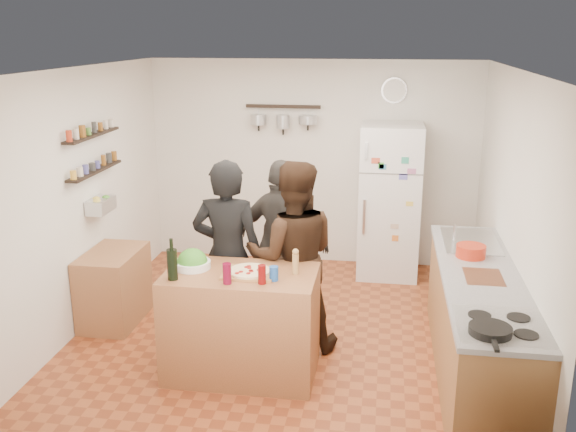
% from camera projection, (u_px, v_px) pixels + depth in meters
% --- Properties ---
extents(room_shell, '(4.20, 4.20, 4.20)m').
position_uv_depth(room_shell, '(292.00, 198.00, 6.25)').
color(room_shell, brown).
rests_on(room_shell, ground).
extents(prep_island, '(1.25, 0.72, 0.91)m').
position_uv_depth(prep_island, '(241.00, 324.00, 5.38)').
color(prep_island, brown).
rests_on(prep_island, floor).
extents(pizza_board, '(0.42, 0.34, 0.02)m').
position_uv_depth(pizza_board, '(249.00, 273.00, 5.22)').
color(pizza_board, '#986537').
rests_on(pizza_board, prep_island).
extents(pizza, '(0.34, 0.34, 0.02)m').
position_uv_depth(pizza, '(249.00, 271.00, 5.22)').
color(pizza, '#D7BA8D').
rests_on(pizza, pizza_board).
extents(salad_bowl, '(0.30, 0.30, 0.06)m').
position_uv_depth(salad_bowl, '(192.00, 265.00, 5.35)').
color(salad_bowl, silver).
rests_on(salad_bowl, prep_island).
extents(wine_bottle, '(0.08, 0.08, 0.25)m').
position_uv_depth(wine_bottle, '(172.00, 265.00, 5.08)').
color(wine_bottle, black).
rests_on(wine_bottle, prep_island).
extents(wine_glass_near, '(0.07, 0.07, 0.17)m').
position_uv_depth(wine_glass_near, '(227.00, 274.00, 5.01)').
color(wine_glass_near, '#54071C').
rests_on(wine_glass_near, prep_island).
extents(wine_glass_far, '(0.06, 0.06, 0.15)m').
position_uv_depth(wine_glass_far, '(262.00, 274.00, 5.01)').
color(wine_glass_far, '#5C0708').
rests_on(wine_glass_far, prep_island).
extents(pepper_mill, '(0.05, 0.05, 0.17)m').
position_uv_depth(pepper_mill, '(295.00, 264.00, 5.21)').
color(pepper_mill, '#A37A44').
rests_on(pepper_mill, prep_island).
extents(salt_canister, '(0.07, 0.07, 0.12)m').
position_uv_depth(salt_canister, '(274.00, 274.00, 5.08)').
color(salt_canister, '#1A458F').
rests_on(salt_canister, prep_island).
extents(person_left, '(0.64, 0.43, 1.76)m').
position_uv_depth(person_left, '(228.00, 255.00, 5.76)').
color(person_left, black).
rests_on(person_left, floor).
extents(person_center, '(0.95, 0.79, 1.75)m').
position_uv_depth(person_center, '(293.00, 257.00, 5.74)').
color(person_center, black).
rests_on(person_center, floor).
extents(person_back, '(1.03, 0.64, 1.64)m').
position_uv_depth(person_back, '(282.00, 242.00, 6.29)').
color(person_back, '#2A2725').
rests_on(person_back, floor).
extents(counter_run, '(0.63, 2.63, 0.90)m').
position_uv_depth(counter_run, '(478.00, 327.00, 5.33)').
color(counter_run, '#9E7042').
rests_on(counter_run, floor).
extents(stove_top, '(0.60, 0.62, 0.02)m').
position_uv_depth(stove_top, '(502.00, 327.00, 4.30)').
color(stove_top, white).
rests_on(stove_top, counter_run).
extents(skillet, '(0.28, 0.28, 0.05)m').
position_uv_depth(skillet, '(490.00, 330.00, 4.17)').
color(skillet, black).
rests_on(skillet, stove_top).
extents(sink, '(0.50, 0.80, 0.03)m').
position_uv_depth(sink, '(470.00, 242.00, 6.01)').
color(sink, silver).
rests_on(sink, counter_run).
extents(cutting_board, '(0.30, 0.40, 0.02)m').
position_uv_depth(cutting_board, '(483.00, 278.00, 5.15)').
color(cutting_board, '#945335').
rests_on(cutting_board, counter_run).
extents(red_bowl, '(0.26, 0.26, 0.11)m').
position_uv_depth(red_bowl, '(471.00, 251.00, 5.58)').
color(red_bowl, red).
rests_on(red_bowl, counter_run).
extents(fridge, '(0.70, 0.68, 1.80)m').
position_uv_depth(fridge, '(389.00, 201.00, 7.50)').
color(fridge, white).
rests_on(fridge, floor).
extents(wall_clock, '(0.30, 0.03, 0.30)m').
position_uv_depth(wall_clock, '(394.00, 90.00, 7.46)').
color(wall_clock, silver).
rests_on(wall_clock, back_wall).
extents(spice_shelf_lower, '(0.12, 1.00, 0.02)m').
position_uv_depth(spice_shelf_lower, '(95.00, 171.00, 6.28)').
color(spice_shelf_lower, black).
rests_on(spice_shelf_lower, left_wall).
extents(spice_shelf_upper, '(0.12, 1.00, 0.02)m').
position_uv_depth(spice_shelf_upper, '(92.00, 135.00, 6.18)').
color(spice_shelf_upper, black).
rests_on(spice_shelf_upper, left_wall).
extents(produce_basket, '(0.18, 0.35, 0.14)m').
position_uv_depth(produce_basket, '(101.00, 205.00, 6.37)').
color(produce_basket, silver).
rests_on(produce_basket, left_wall).
extents(side_table, '(0.50, 0.80, 0.73)m').
position_uv_depth(side_table, '(114.00, 287.00, 6.38)').
color(side_table, '#A46B45').
rests_on(side_table, floor).
extents(pot_rack, '(0.90, 0.04, 0.04)m').
position_uv_depth(pot_rack, '(283.00, 106.00, 7.63)').
color(pot_rack, black).
rests_on(pot_rack, back_wall).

